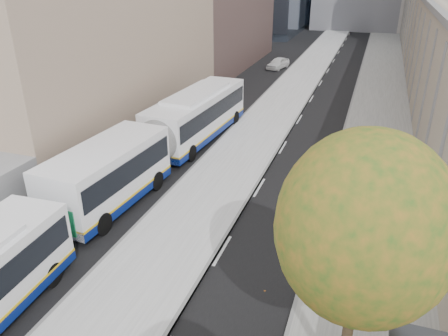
% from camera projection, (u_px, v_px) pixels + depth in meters
% --- Properties ---
extents(bus_platform, '(4.25, 150.00, 0.15)m').
position_uv_depth(bus_platform, '(268.00, 119.00, 33.37)').
color(bus_platform, '#A6A6A6').
rests_on(bus_platform, ground).
extents(sidewalk, '(4.75, 150.00, 0.08)m').
position_uv_depth(sidewalk, '(378.00, 132.00, 31.02)').
color(sidewalk, slate).
rests_on(sidewalk, ground).
extents(tree_c, '(4.20, 4.20, 7.28)m').
position_uv_depth(tree_c, '(364.00, 229.00, 10.13)').
color(tree_c, '#322818').
rests_on(tree_c, sidewalk).
extents(bus_far, '(3.91, 18.75, 3.10)m').
position_uv_depth(bus_far, '(167.00, 135.00, 25.69)').
color(bus_far, white).
rests_on(bus_far, ground).
extents(distant_car, '(2.31, 3.90, 1.25)m').
position_uv_depth(distant_car, '(278.00, 63.00, 49.80)').
color(distant_car, silver).
rests_on(distant_car, ground).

